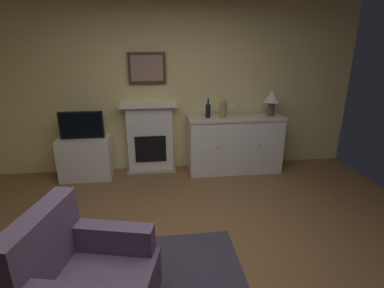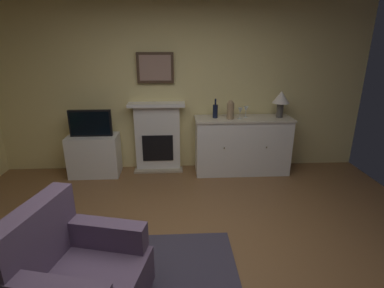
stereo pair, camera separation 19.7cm
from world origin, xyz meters
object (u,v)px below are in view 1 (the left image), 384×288
object	(u,v)px
sideboard_cabinet	(235,144)
wine_glass_center	(238,109)
wine_bottle	(208,111)
framed_picture	(147,68)
tv_cabinet	(86,158)
fireplace_unit	(150,138)
tv_set	(81,125)
vase_decorative	(223,109)
wine_glass_left	(233,110)
table_lamp	(272,98)
armchair	(84,283)

from	to	relation	value
sideboard_cabinet	wine_glass_center	bearing A→B (deg)	46.36
sideboard_cabinet	wine_bottle	distance (m)	0.70
framed_picture	wine_glass_center	distance (m)	1.50
tv_cabinet	fireplace_unit	bearing A→B (deg)	9.45
sideboard_cabinet	tv_set	size ratio (longest dim) A/B	2.38
fireplace_unit	framed_picture	size ratio (longest dim) A/B	2.00
vase_decorative	tv_set	bearing A→B (deg)	178.85
vase_decorative	tv_set	world-z (taller)	vase_decorative
wine_glass_left	tv_cabinet	distance (m)	2.33
framed_picture	wine_glass_left	world-z (taller)	framed_picture
tv_cabinet	wine_glass_center	bearing A→B (deg)	0.60
fireplace_unit	tv_set	world-z (taller)	fireplace_unit
table_lamp	vase_decorative	size ratio (longest dim) A/B	1.42
fireplace_unit	vase_decorative	bearing A→B (deg)	-11.61
wine_glass_left	wine_glass_center	world-z (taller)	same
fireplace_unit	wine_glass_center	bearing A→B (deg)	-5.78
fireplace_unit	wine_glass_left	size ratio (longest dim) A/B	6.67
sideboard_cabinet	table_lamp	xyz separation A→B (m)	(0.55, 0.00, 0.72)
wine_bottle	framed_picture	bearing A→B (deg)	167.16
sideboard_cabinet	tv_cabinet	xyz separation A→B (m)	(-2.30, 0.02, -0.13)
sideboard_cabinet	wine_glass_left	world-z (taller)	wine_glass_left
tv_cabinet	tv_set	world-z (taller)	tv_set
sideboard_cabinet	wine_glass_left	distance (m)	0.57
table_lamp	tv_cabinet	xyz separation A→B (m)	(-2.85, 0.02, -0.85)
fireplace_unit	tv_set	bearing A→B (deg)	-169.23
wine_bottle	armchair	bearing A→B (deg)	-117.04
fireplace_unit	vase_decorative	xyz separation A→B (m)	(1.11, -0.23, 0.48)
wine_bottle	vase_decorative	world-z (taller)	wine_bottle
fireplace_unit	tv_cabinet	distance (m)	1.01
framed_picture	tv_cabinet	xyz separation A→B (m)	(-0.97, -0.21, -1.30)
wine_bottle	wine_glass_center	size ratio (longest dim) A/B	1.76
sideboard_cabinet	table_lamp	distance (m)	0.91
fireplace_unit	wine_bottle	bearing A→B (deg)	-10.04
sideboard_cabinet	wine_bottle	world-z (taller)	wine_bottle
tv_cabinet	tv_set	size ratio (longest dim) A/B	1.21
framed_picture	vase_decorative	size ratio (longest dim) A/B	1.96
fireplace_unit	tv_set	xyz separation A→B (m)	(-0.98, -0.19, 0.29)
fireplace_unit	wine_glass_center	xyz separation A→B (m)	(1.36, -0.14, 0.46)
tv_cabinet	sideboard_cabinet	bearing A→B (deg)	-0.37
wine_glass_center	armchair	distance (m)	3.25
wine_glass_center	vase_decorative	bearing A→B (deg)	-160.64
sideboard_cabinet	tv_set	world-z (taller)	tv_set
wine_glass_center	fireplace_unit	bearing A→B (deg)	174.22
sideboard_cabinet	wine_glass_left	xyz separation A→B (m)	(-0.07, -0.06, 0.56)
tv_cabinet	tv_set	xyz separation A→B (m)	(0.00, -0.02, 0.52)
table_lamp	sideboard_cabinet	bearing A→B (deg)	-180.00
fireplace_unit	tv_cabinet	world-z (taller)	fireplace_unit
wine_glass_center	armchair	bearing A→B (deg)	-124.46
fireplace_unit	tv_set	size ratio (longest dim) A/B	1.77
sideboard_cabinet	wine_bottle	xyz separation A→B (m)	(-0.43, 0.02, 0.55)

